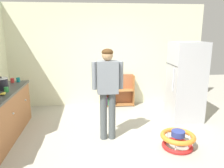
{
  "coord_description": "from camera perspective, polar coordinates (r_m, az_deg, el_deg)",
  "views": [
    {
      "loc": [
        -0.52,
        -3.62,
        2.0
      ],
      "look_at": [
        -0.09,
        0.34,
        1.04
      ],
      "focal_mm": 35.41,
      "sensor_mm": 36.0,
      "label": 1
    }
  ],
  "objects": [
    {
      "name": "green_cup",
      "position": [
        4.53,
        -25.62,
        -1.32
      ],
      "size": [
        0.08,
        0.08,
        0.09
      ],
      "primitive_type": "cylinder",
      "color": "green",
      "rests_on": "kitchen_counter"
    },
    {
      "name": "standing_person",
      "position": [
        4.0,
        -1.14,
        -0.64
      ],
      "size": [
        0.57,
        0.22,
        1.71
      ],
      "color": "#4C5356",
      "rests_on": "ground"
    },
    {
      "name": "banana_bunch",
      "position": [
        4.35,
        -26.19,
        -2.22
      ],
      "size": [
        0.12,
        0.16,
        0.04
      ],
      "color": "yellow",
      "rests_on": "kitchen_counter"
    },
    {
      "name": "refrigerator",
      "position": [
        5.24,
        18.5,
        0.53
      ],
      "size": [
        0.73,
        0.68,
        1.78
      ],
      "color": "#B7BABF",
      "rests_on": "ground"
    },
    {
      "name": "bookshelf",
      "position": [
        6.05,
        1.29,
        -2.19
      ],
      "size": [
        0.8,
        0.28,
        0.85
      ],
      "color": "#A16B39",
      "rests_on": "ground"
    },
    {
      "name": "baby_walker",
      "position": [
        4.14,
        16.6,
        -13.56
      ],
      "size": [
        0.6,
        0.6,
        0.32
      ],
      "color": "red",
      "rests_on": "ground"
    },
    {
      "name": "back_wall",
      "position": [
        6.01,
        -1.18,
        7.27
      ],
      "size": [
        5.2,
        0.06,
        2.7
      ],
      "primitive_type": "cube",
      "color": "#E6E7C5",
      "rests_on": "ground"
    },
    {
      "name": "red_cup",
      "position": [
        5.32,
        -24.34,
        0.86
      ],
      "size": [
        0.08,
        0.08,
        0.09
      ],
      "primitive_type": "cylinder",
      "color": "red",
      "rests_on": "kitchen_counter"
    },
    {
      "name": "crock_pot",
      "position": [
        4.73,
        -26.65,
        0.04
      ],
      "size": [
        0.25,
        0.25,
        0.26
      ],
      "color": "black",
      "rests_on": "kitchen_counter"
    },
    {
      "name": "ground_plane",
      "position": [
        4.17,
        1.8,
        -15.18
      ],
      "size": [
        12.0,
        12.0,
        0.0
      ],
      "primitive_type": "plane",
      "color": "#AFAB9C",
      "rests_on": "ground"
    },
    {
      "name": "teal_cup",
      "position": [
        5.33,
        -23.08,
        1.0
      ],
      "size": [
        0.08,
        0.08,
        0.09
      ],
      "primitive_type": "cylinder",
      "color": "teal",
      "rests_on": "kitchen_counter"
    }
  ]
}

